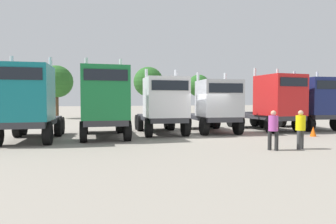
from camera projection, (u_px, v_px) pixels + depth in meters
The scene contains 13 objects.
ground at pixel (205, 136), 17.47m from camera, with size 200.00×200.00×0.00m, color gray.
semi_truck_teal at pixel (28, 102), 14.71m from camera, with size 3.27×6.10×4.42m.
semi_truck_green at pixel (105, 103), 16.08m from camera, with size 3.12×6.50×4.47m.
semi_truck_white at pixel (163, 105), 18.10m from camera, with size 3.22×6.20×4.07m.
semi_truck_silver at pixel (215, 106), 19.13m from camera, with size 3.45×6.52×3.96m.
semi_truck_red at pixel (274, 102), 20.20m from camera, with size 2.71×6.20×4.39m.
semi_truck_navy at pixel (313, 103), 21.19m from camera, with size 3.49×6.09×4.26m.
visitor_in_hivis at pixel (300, 127), 12.72m from camera, with size 0.52×0.52×1.68m.
visitor_with_camera at pixel (273, 127), 12.41m from camera, with size 0.56×0.56×1.69m.
traffic_cone_near at pixel (313, 131), 17.25m from camera, with size 0.36×0.36×0.59m, color #F2590C.
oak_far_left at pixel (57, 82), 34.40m from camera, with size 3.74×3.74×6.21m.
oak_far_centre at pixel (148, 82), 35.46m from camera, with size 3.57×3.57×6.15m.
oak_far_right at pixel (199, 86), 37.94m from camera, with size 2.83×2.83×5.44m.
Camera 1 is at (-8.05, -15.58, 2.10)m, focal length 31.53 mm.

